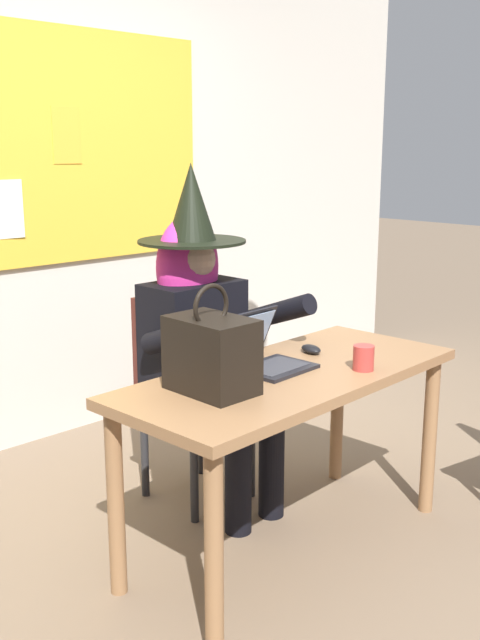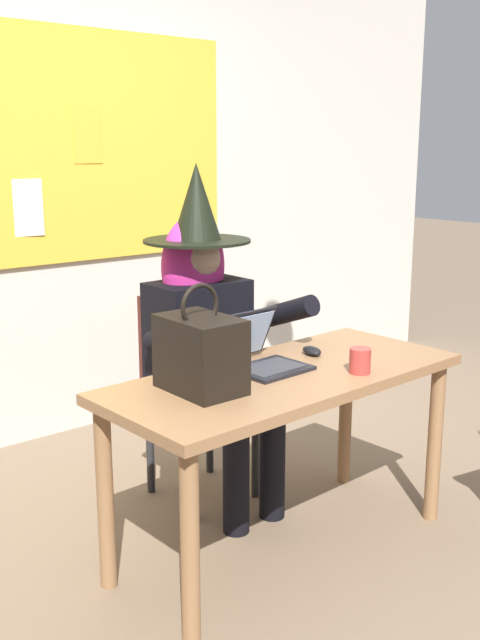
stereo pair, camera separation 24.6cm
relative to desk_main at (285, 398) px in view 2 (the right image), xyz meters
name	(u,v)px [view 2 (the right image)]	position (x,y,z in m)	size (l,w,h in m)	color
ground_plane	(248,572)	(-0.22, -0.04, -0.63)	(24.00, 24.00, 0.00)	#75604C
wall_back_bulletin	(24,157)	(-0.21, 1.73, 0.87)	(6.37, 1.91, 2.98)	beige
desk_main	(285,398)	(0.00, 0.00, 0.00)	(1.44, 0.65, 0.73)	#8E6642
chair_at_desk	(191,382)	(0.04, 0.66, -0.11)	(0.42, 0.42, 0.92)	#4C1E19
person_costumed	(207,323)	(0.04, 0.54, 0.19)	(0.59, 0.69, 1.49)	black
laptop	(260,355)	(-0.03, 0.11, 0.15)	(0.29, 0.32, 0.21)	black
computer_mouse	(312,351)	(0.25, 0.11, 0.12)	(0.06, 0.10, 0.03)	black
handbag	(201,353)	(-0.37, 0.04, 0.24)	(0.20, 0.30, 0.38)	black
coffee_mug	(360,361)	(0.21, -0.18, 0.15)	(0.08, 0.08, 0.10)	#B23833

